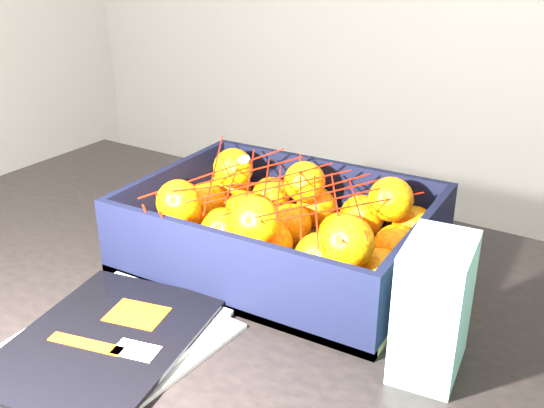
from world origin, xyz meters
The scene contains 6 objects.
table centered at (0.32, -0.25, 0.65)m, with size 1.23×0.85×0.75m.
magazine_stack centered at (0.36, -0.46, 0.76)m, with size 0.26×0.31×0.02m.
produce_crate centered at (0.43, -0.15, 0.79)m, with size 0.45×0.33×0.12m.
clementine_heap centered at (0.43, -0.15, 0.81)m, with size 0.42×0.31×0.13m.
mesh_net centered at (0.43, -0.16, 0.87)m, with size 0.37×0.29×0.10m.
retail_carton centered at (0.71, -0.29, 0.83)m, with size 0.07×0.11×0.17m, color white.
Camera 1 is at (0.86, -0.92, 1.23)m, focal length 41.27 mm.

